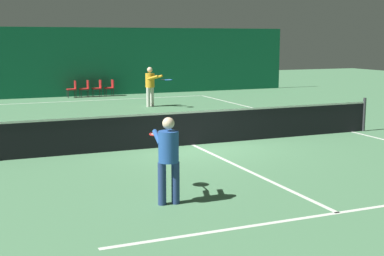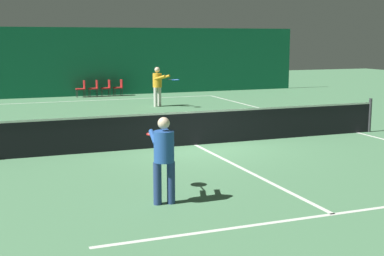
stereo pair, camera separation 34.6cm
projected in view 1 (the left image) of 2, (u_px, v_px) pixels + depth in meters
ground_plane at (193, 145)px, 14.92m from camera, size 60.00×60.00×0.00m
backdrop_curtain at (87, 62)px, 27.50m from camera, size 23.00×0.12×3.50m
court_line_baseline_far at (98, 100)px, 25.75m from camera, size 11.00×0.10×0.00m
court_line_service_far at (129, 115)px, 20.75m from camera, size 8.25×0.10×0.00m
court_line_service_near at (338, 213)px, 9.10m from camera, size 8.25×0.10×0.00m
court_line_sideline_right at (352, 132)px, 17.01m from camera, size 0.10×23.80×0.00m
court_line_centre at (193, 145)px, 14.92m from camera, size 0.10×12.80×0.00m
tennis_net at (193, 127)px, 14.84m from camera, size 12.00×0.10×1.07m
player_near at (168, 153)px, 9.48m from camera, size 0.52×1.34×1.58m
player_far at (151, 84)px, 23.17m from camera, size 1.05×1.35×1.72m
courtside_chair_0 at (73, 88)px, 26.88m from camera, size 0.44×0.44×0.84m
courtside_chair_1 at (86, 87)px, 27.12m from camera, size 0.44×0.44×0.84m
courtside_chair_2 at (98, 87)px, 27.37m from camera, size 0.44×0.44×0.84m
courtside_chair_3 at (110, 87)px, 27.61m from camera, size 0.44×0.44×0.84m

